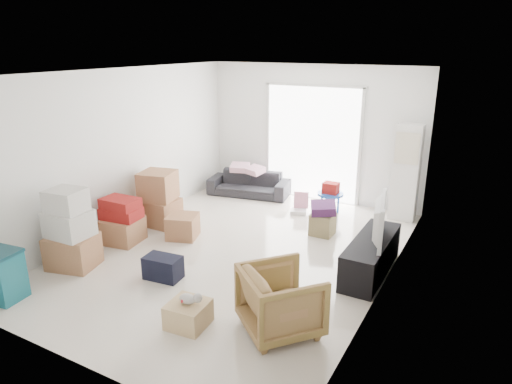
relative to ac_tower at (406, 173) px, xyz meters
The scene contains 20 objects.
room_shell 3.32m from the ac_tower, 126.35° to the right, with size 4.98×6.48×3.18m.
sliding_door 2.01m from the ac_tower, behind, with size 2.10×0.04×2.33m.
ac_tower is the anchor object (origin of this frame).
tv_console 2.41m from the ac_tower, 88.77° to the right, with size 0.46×1.54×0.51m, color black.
television 2.35m from the ac_tower, 88.77° to the right, with size 1.03×0.59×0.13m, color black.
sofa 3.20m from the ac_tower, behind, with size 1.69×0.49×0.66m, color #28282E.
pillow_left 3.36m from the ac_tower, behind, with size 0.38×0.30×0.12m, color #DB9FB4.
pillow_right 2.97m from the ac_tower, behind, with size 0.36×0.29×0.12m, color #DB9FB4.
armchair 4.20m from the ac_tower, 96.36° to the right, with size 0.80×0.75×0.82m, color #A06F47.
box_stack_a 5.64m from the ac_tower, 131.77° to the right, with size 0.75×0.68×1.17m.
box_stack_b 4.97m from the ac_tower, 139.40° to the right, with size 0.65×0.63×0.74m.
box_stack_c 4.41m from the ac_tower, 147.87° to the right, with size 0.67×0.67×0.97m.
loose_box 4.04m from the ac_tower, 139.03° to the right, with size 0.47×0.47×0.39m, color #B47B51.
duffel_bag 4.59m from the ac_tower, 121.82° to the right, with size 0.50×0.30×0.32m, color black.
ottoman 1.85m from the ac_tower, 126.64° to the right, with size 0.37×0.37×0.37m, color #8F7B53.
blanket 1.77m from the ac_tower, 126.64° to the right, with size 0.40×0.40×0.14m, color #4B2256.
kids_table 1.38m from the ac_tower, 161.86° to the right, with size 0.49×0.49×0.62m.
toy_walker 2.03m from the ac_tower, 160.73° to the right, with size 0.37×0.35×0.40m.
wood_crate 4.85m from the ac_tower, 107.29° to the right, with size 0.43×0.43×0.29m, color #D9BA7D.
plush_bunny 4.81m from the ac_tower, 106.96° to the right, with size 0.28×0.17×0.14m.
Camera 1 is at (3.36, -5.49, 3.08)m, focal length 32.00 mm.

